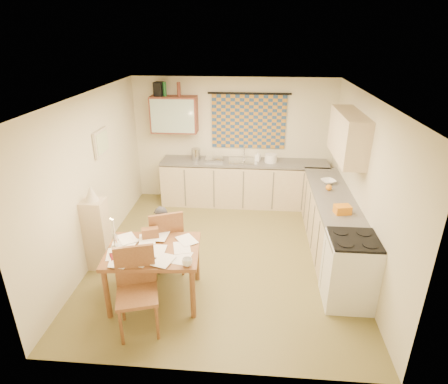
# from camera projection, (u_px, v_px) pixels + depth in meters

# --- Properties ---
(floor) EXTENTS (4.00, 4.50, 0.02)m
(floor) POSITION_uv_depth(u_px,v_px,m) (224.00, 255.00, 6.01)
(floor) COLOR brown
(floor) RESTS_ON ground
(ceiling) EXTENTS (4.00, 4.50, 0.02)m
(ceiling) POSITION_uv_depth(u_px,v_px,m) (224.00, 95.00, 5.01)
(ceiling) COLOR white
(ceiling) RESTS_ON floor
(wall_back) EXTENTS (4.00, 0.02, 2.50)m
(wall_back) POSITION_uv_depth(u_px,v_px,m) (233.00, 141.00, 7.57)
(wall_back) COLOR beige
(wall_back) RESTS_ON floor
(wall_front) EXTENTS (4.00, 0.02, 2.50)m
(wall_front) POSITION_uv_depth(u_px,v_px,m) (204.00, 274.00, 3.45)
(wall_front) COLOR beige
(wall_front) RESTS_ON floor
(wall_left) EXTENTS (0.02, 4.50, 2.50)m
(wall_left) POSITION_uv_depth(u_px,v_px,m) (92.00, 178.00, 5.66)
(wall_left) COLOR beige
(wall_left) RESTS_ON floor
(wall_right) EXTENTS (0.02, 4.50, 2.50)m
(wall_right) POSITION_uv_depth(u_px,v_px,m) (364.00, 187.00, 5.36)
(wall_right) COLOR beige
(wall_right) RESTS_ON floor
(window_blind) EXTENTS (1.45, 0.03, 1.05)m
(window_blind) POSITION_uv_depth(u_px,v_px,m) (249.00, 122.00, 7.36)
(window_blind) COLOR navy
(window_blind) RESTS_ON wall_back
(curtain_rod) EXTENTS (1.60, 0.04, 0.04)m
(curtain_rod) POSITION_uv_depth(u_px,v_px,m) (249.00, 93.00, 7.12)
(curtain_rod) COLOR black
(curtain_rod) RESTS_ON wall_back
(wall_cabinet) EXTENTS (0.90, 0.34, 0.70)m
(wall_cabinet) POSITION_uv_depth(u_px,v_px,m) (174.00, 114.00, 7.28)
(wall_cabinet) COLOR #5E2B21
(wall_cabinet) RESTS_ON wall_back
(wall_cabinet_glass) EXTENTS (0.84, 0.02, 0.64)m
(wall_cabinet_glass) POSITION_uv_depth(u_px,v_px,m) (172.00, 116.00, 7.12)
(wall_cabinet_glass) COLOR #99B2A5
(wall_cabinet_glass) RESTS_ON wall_back
(upper_cabinet_right) EXTENTS (0.34, 1.30, 0.70)m
(upper_cabinet_right) POSITION_uv_depth(u_px,v_px,m) (348.00, 136.00, 5.63)
(upper_cabinet_right) COLOR tan
(upper_cabinet_right) RESTS_ON wall_right
(framed_print) EXTENTS (0.04, 0.50, 0.40)m
(framed_print) POSITION_uv_depth(u_px,v_px,m) (101.00, 142.00, 5.84)
(framed_print) COLOR beige
(framed_print) RESTS_ON wall_left
(print_canvas) EXTENTS (0.01, 0.42, 0.32)m
(print_canvas) POSITION_uv_depth(u_px,v_px,m) (102.00, 142.00, 5.84)
(print_canvas) COLOR white
(print_canvas) RESTS_ON wall_left
(counter_back) EXTENTS (3.30, 0.62, 0.92)m
(counter_back) POSITION_uv_depth(u_px,v_px,m) (244.00, 183.00, 7.59)
(counter_back) COLOR tan
(counter_back) RESTS_ON floor
(counter_right) EXTENTS (0.62, 2.95, 0.92)m
(counter_right) POSITION_uv_depth(u_px,v_px,m) (332.00, 227.00, 5.92)
(counter_right) COLOR tan
(counter_right) RESTS_ON floor
(stove) EXTENTS (0.62, 0.62, 0.96)m
(stove) POSITION_uv_depth(u_px,v_px,m) (350.00, 271.00, 4.80)
(stove) COLOR white
(stove) RESTS_ON floor
(sink) EXTENTS (0.58, 0.48, 0.10)m
(sink) POSITION_uv_depth(u_px,v_px,m) (242.00, 163.00, 7.42)
(sink) COLOR silver
(sink) RESTS_ON counter_back
(tap) EXTENTS (0.04, 0.04, 0.28)m
(tap) POSITION_uv_depth(u_px,v_px,m) (244.00, 152.00, 7.51)
(tap) COLOR silver
(tap) RESTS_ON counter_back
(dish_rack) EXTENTS (0.36, 0.31, 0.06)m
(dish_rack) POSITION_uv_depth(u_px,v_px,m) (214.00, 159.00, 7.44)
(dish_rack) COLOR silver
(dish_rack) RESTS_ON counter_back
(kettle) EXTENTS (0.23, 0.23, 0.24)m
(kettle) POSITION_uv_depth(u_px,v_px,m) (196.00, 154.00, 7.43)
(kettle) COLOR silver
(kettle) RESTS_ON counter_back
(mixing_bowl) EXTENTS (0.31, 0.31, 0.16)m
(mixing_bowl) POSITION_uv_depth(u_px,v_px,m) (271.00, 158.00, 7.33)
(mixing_bowl) COLOR white
(mixing_bowl) RESTS_ON counter_back
(soap_bottle) EXTENTS (0.15, 0.16, 0.20)m
(soap_bottle) POSITION_uv_depth(u_px,v_px,m) (258.00, 156.00, 7.39)
(soap_bottle) COLOR white
(soap_bottle) RESTS_ON counter_back
(bowl) EXTENTS (0.40, 0.40, 0.06)m
(bowl) POSITION_uv_depth(u_px,v_px,m) (328.00, 181.00, 6.35)
(bowl) COLOR white
(bowl) RESTS_ON counter_right
(orange_bag) EXTENTS (0.25, 0.20, 0.12)m
(orange_bag) POSITION_uv_depth(u_px,v_px,m) (342.00, 209.00, 5.30)
(orange_bag) COLOR orange
(orange_bag) RESTS_ON counter_right
(fruit_orange) EXTENTS (0.10, 0.10, 0.10)m
(fruit_orange) POSITION_uv_depth(u_px,v_px,m) (329.00, 188.00, 6.05)
(fruit_orange) COLOR orange
(fruit_orange) RESTS_ON counter_right
(speaker) EXTENTS (0.18, 0.22, 0.26)m
(speaker) POSITION_uv_depth(u_px,v_px,m) (159.00, 89.00, 7.11)
(speaker) COLOR black
(speaker) RESTS_ON wall_cabinet
(bottle_green) EXTENTS (0.08, 0.08, 0.26)m
(bottle_green) POSITION_uv_depth(u_px,v_px,m) (164.00, 89.00, 7.10)
(bottle_green) COLOR #195926
(bottle_green) RESTS_ON wall_cabinet
(bottle_brown) EXTENTS (0.08, 0.08, 0.26)m
(bottle_brown) POSITION_uv_depth(u_px,v_px,m) (179.00, 89.00, 7.08)
(bottle_brown) COLOR #5E2B21
(bottle_brown) RESTS_ON wall_cabinet
(dining_table) EXTENTS (1.24, 0.99, 0.75)m
(dining_table) POSITION_uv_depth(u_px,v_px,m) (155.00, 273.00, 4.91)
(dining_table) COLOR brown
(dining_table) RESTS_ON floor
(chair_far) EXTENTS (0.61, 0.61, 1.04)m
(chair_far) POSITION_uv_depth(u_px,v_px,m) (166.00, 252.00, 5.49)
(chair_far) COLOR brown
(chair_far) RESTS_ON floor
(chair_near) EXTENTS (0.58, 0.58, 1.04)m
(chair_near) POSITION_uv_depth(u_px,v_px,m) (139.00, 307.00, 4.41)
(chair_near) COLOR brown
(chair_near) RESTS_ON floor
(person) EXTENTS (0.55, 0.49, 1.08)m
(person) POSITION_uv_depth(u_px,v_px,m) (163.00, 240.00, 5.36)
(person) COLOR black
(person) RESTS_ON floor
(shelf_stand) EXTENTS (0.32, 0.30, 1.10)m
(shelf_stand) POSITION_uv_depth(u_px,v_px,m) (97.00, 234.00, 5.51)
(shelf_stand) COLOR tan
(shelf_stand) RESTS_ON floor
(lampshade) EXTENTS (0.20, 0.20, 0.22)m
(lampshade) POSITION_uv_depth(u_px,v_px,m) (91.00, 193.00, 5.25)
(lampshade) COLOR beige
(lampshade) RESTS_ON shelf_stand
(letter_rack) EXTENTS (0.24, 0.17, 0.16)m
(letter_rack) POSITION_uv_depth(u_px,v_px,m) (150.00, 234.00, 4.97)
(letter_rack) COLOR brown
(letter_rack) RESTS_ON dining_table
(mug) EXTENTS (0.20, 0.20, 0.10)m
(mug) POSITION_uv_depth(u_px,v_px,m) (187.00, 262.00, 4.42)
(mug) COLOR white
(mug) RESTS_ON dining_table
(magazine) EXTENTS (0.38, 0.39, 0.02)m
(magazine) POSITION_uv_depth(u_px,v_px,m) (111.00, 259.00, 4.54)
(magazine) COLOR maroon
(magazine) RESTS_ON dining_table
(book) EXTENTS (0.35, 0.37, 0.02)m
(book) POSITION_uv_depth(u_px,v_px,m) (117.00, 253.00, 4.67)
(book) COLOR orange
(book) RESTS_ON dining_table
(orange_box) EXTENTS (0.13, 0.10, 0.04)m
(orange_box) POSITION_uv_depth(u_px,v_px,m) (124.00, 261.00, 4.49)
(orange_box) COLOR orange
(orange_box) RESTS_ON dining_table
(eyeglasses) EXTENTS (0.13, 0.06, 0.02)m
(eyeglasses) POSITION_uv_depth(u_px,v_px,m) (159.00, 263.00, 4.47)
(eyeglasses) COLOR black
(eyeglasses) RESTS_ON dining_table
(candle_holder) EXTENTS (0.06, 0.06, 0.18)m
(candle_holder) POSITION_uv_depth(u_px,v_px,m) (116.00, 241.00, 4.78)
(candle_holder) COLOR silver
(candle_holder) RESTS_ON dining_table
(candle) EXTENTS (0.03, 0.03, 0.22)m
(candle) POSITION_uv_depth(u_px,v_px,m) (113.00, 227.00, 4.70)
(candle) COLOR white
(candle) RESTS_ON dining_table
(candle_flame) EXTENTS (0.02, 0.02, 0.02)m
(candle_flame) POSITION_uv_depth(u_px,v_px,m) (110.00, 219.00, 4.64)
(candle_flame) COLOR #FFCC66
(candle_flame) RESTS_ON dining_table
(papers) EXTENTS (1.14, 0.94, 0.03)m
(papers) POSITION_uv_depth(u_px,v_px,m) (144.00, 251.00, 4.71)
(papers) COLOR white
(papers) RESTS_ON dining_table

